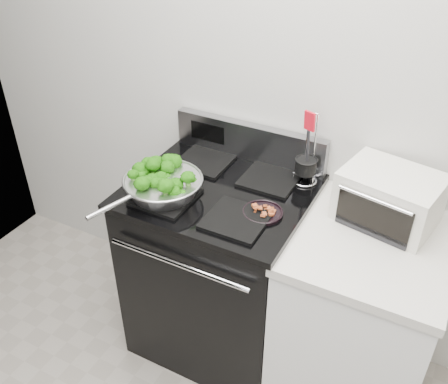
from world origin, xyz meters
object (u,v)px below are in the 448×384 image
Objects in this scene: bacon_plate at (263,210)px; utensil_holder at (305,170)px; toaster_oven at (389,197)px; gas_range at (220,266)px; skillet at (163,185)px.

bacon_plate is 0.48× the size of utensil_holder.
bacon_plate is at bearing -140.48° from toaster_oven.
gas_range is 0.65m from utensil_holder.
utensil_holder is at bearing 77.81° from bacon_plate.
utensil_holder is at bearing 55.29° from skillet.
skillet reaches higher than bacon_plate.
bacon_plate is (0.24, -0.08, 0.48)m from gas_range.
gas_range is 0.54m from bacon_plate.
skillet is at bearing -148.72° from toaster_oven.
bacon_plate is (0.43, 0.08, -0.04)m from skillet.
gas_range is at bearing 57.88° from skillet.
gas_range is 3.25× the size of utensil_holder.
bacon_plate is at bearing -18.61° from gas_range.
utensil_holder reaches higher than skillet.
utensil_holder reaches higher than toaster_oven.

